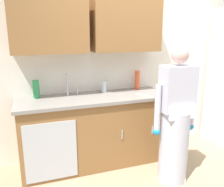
# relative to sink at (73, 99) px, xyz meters

# --- Properties ---
(ground_plane) EXTENTS (9.00, 9.00, 0.00)m
(ground_plane) POSITION_rel_sink_xyz_m (0.82, -0.71, -0.93)
(ground_plane) COLOR #998466
(kitchen_wall_with_uppers) EXTENTS (4.80, 0.44, 2.70)m
(kitchen_wall_with_uppers) POSITION_rel_sink_xyz_m (0.68, 0.29, 0.55)
(kitchen_wall_with_uppers) COLOR silver
(kitchen_wall_with_uppers) RESTS_ON ground
(counter_cabinet) EXTENTS (1.90, 0.62, 0.90)m
(counter_cabinet) POSITION_rel_sink_xyz_m (0.27, -0.01, -0.48)
(counter_cabinet) COLOR brown
(counter_cabinet) RESTS_ON ground
(countertop) EXTENTS (1.96, 0.66, 0.04)m
(countertop) POSITION_rel_sink_xyz_m (0.27, -0.01, -0.01)
(countertop) COLOR gray
(countertop) RESTS_ON counter_cabinet
(sink) EXTENTS (0.50, 0.36, 0.35)m
(sink) POSITION_rel_sink_xyz_m (0.00, 0.00, 0.00)
(sink) COLOR #B7BABF
(sink) RESTS_ON counter_cabinet
(person_at_sink) EXTENTS (0.55, 0.34, 1.62)m
(person_at_sink) POSITION_rel_sink_xyz_m (1.06, -0.71, -0.23)
(person_at_sink) COLOR white
(person_at_sink) RESTS_ON ground
(bottle_water_short) EXTENTS (0.08, 0.08, 0.23)m
(bottle_water_short) POSITION_rel_sink_xyz_m (-0.43, 0.17, 0.13)
(bottle_water_short) COLOR #2D8C4C
(bottle_water_short) RESTS_ON countertop
(bottle_soap) EXTENTS (0.07, 0.07, 0.27)m
(bottle_soap) POSITION_rel_sink_xyz_m (0.99, 0.20, 0.15)
(bottle_soap) COLOR #E05933
(bottle_soap) RESTS_ON countertop
(bottle_dish_liquid) EXTENTS (0.06, 0.06, 0.17)m
(bottle_dish_liquid) POSITION_rel_sink_xyz_m (0.47, 0.16, 0.10)
(bottle_dish_liquid) COLOR silver
(bottle_dish_liquid) RESTS_ON countertop
(cup_by_sink) EXTENTS (0.08, 0.08, 0.10)m
(cup_by_sink) POSITION_rel_sink_xyz_m (1.19, -0.23, 0.07)
(cup_by_sink) COLOR #33478C
(cup_by_sink) RESTS_ON countertop
(knife_on_counter) EXTENTS (0.12, 0.23, 0.01)m
(knife_on_counter) POSITION_rel_sink_xyz_m (0.91, -0.16, 0.02)
(knife_on_counter) COLOR silver
(knife_on_counter) RESTS_ON countertop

